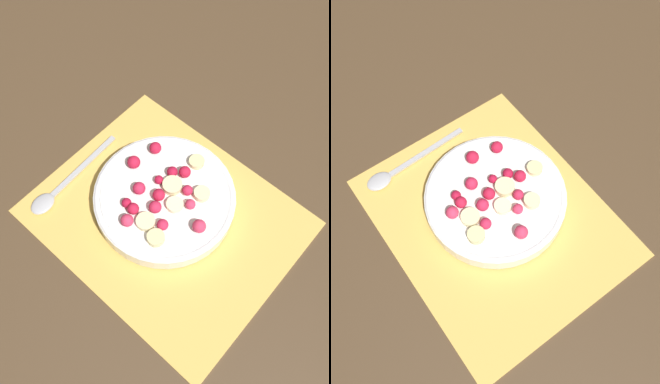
# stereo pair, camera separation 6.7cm
# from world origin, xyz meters

# --- Properties ---
(ground_plane) EXTENTS (3.00, 3.00, 0.00)m
(ground_plane) POSITION_xyz_m (0.00, 0.00, 0.00)
(ground_plane) COLOR #4C3823
(placemat) EXTENTS (0.40, 0.33, 0.01)m
(placemat) POSITION_xyz_m (0.00, 0.00, 0.00)
(placemat) COLOR #E0B251
(placemat) RESTS_ON ground_plane
(fruit_bowl) EXTENTS (0.23, 0.23, 0.05)m
(fruit_bowl) POSITION_xyz_m (-0.02, 0.02, 0.02)
(fruit_bowl) COLOR white
(fruit_bowl) RESTS_ON placemat
(spoon) EXTENTS (0.03, 0.20, 0.01)m
(spoon) POSITION_xyz_m (-0.17, -0.09, 0.01)
(spoon) COLOR #B2B2B7
(spoon) RESTS_ON placemat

